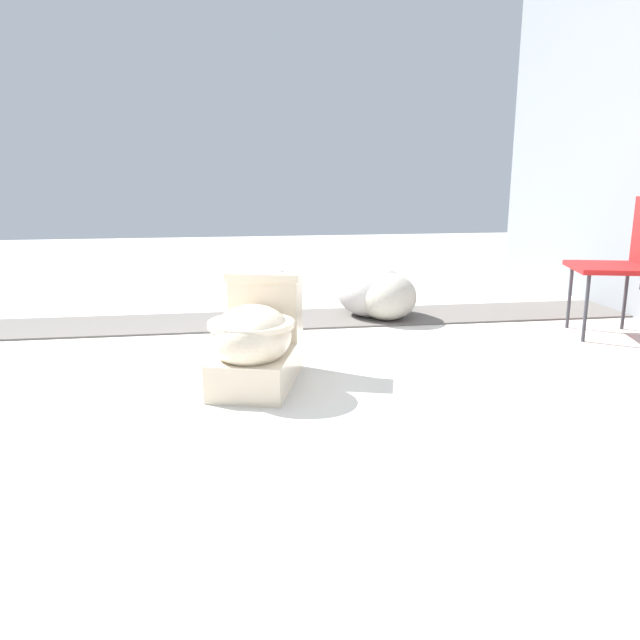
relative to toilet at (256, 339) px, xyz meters
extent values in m
plane|color=beige|center=(-0.03, -0.28, -0.22)|extent=(14.00, 14.00, 0.00)
cube|color=#605B56|center=(-1.28, 0.22, -0.21)|extent=(0.56, 8.00, 0.01)
cube|color=beige|center=(0.00, 0.00, -0.14)|extent=(0.67, 0.50, 0.17)
ellipsoid|color=beige|center=(0.09, -0.03, 0.04)|extent=(0.52, 0.47, 0.28)
cylinder|color=beige|center=(0.09, -0.03, 0.10)|extent=(0.48, 0.48, 0.03)
cube|color=beige|center=(-0.21, 0.06, 0.10)|extent=(0.27, 0.38, 0.30)
cube|color=beige|center=(-0.21, 0.06, 0.27)|extent=(0.30, 0.41, 0.04)
cylinder|color=silver|center=(-0.18, 0.14, 0.29)|extent=(0.02, 0.02, 0.01)
cube|color=red|center=(-0.59, 2.16, 0.20)|extent=(0.54, 0.54, 0.03)
cylinder|color=#38383D|center=(-0.47, 1.95, -0.02)|extent=(0.02, 0.02, 0.40)
cylinder|color=#38383D|center=(-0.80, 2.04, -0.02)|extent=(0.02, 0.02, 0.40)
cylinder|color=#38383D|center=(-0.71, 2.37, -0.02)|extent=(0.02, 0.02, 0.40)
ellipsoid|color=#B7B2AD|center=(-1.31, 0.86, -0.04)|extent=(0.56, 0.57, 0.36)
ellipsoid|color=#ADA899|center=(-1.20, 0.95, -0.06)|extent=(0.55, 0.51, 0.32)
camera|label=1|loc=(2.82, -0.13, 0.76)|focal=35.00mm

